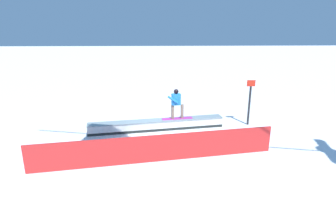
{
  "coord_description": "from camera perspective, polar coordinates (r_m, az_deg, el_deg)",
  "views": [
    {
      "loc": [
        -0.04,
        12.27,
        4.72
      ],
      "look_at": [
        -0.48,
        0.92,
        1.22
      ],
      "focal_mm": 29.71,
      "sensor_mm": 36.0,
      "label": 1
    }
  ],
  "objects": [
    {
      "name": "snowboarder",
      "position": [
        12.9,
        1.74,
        1.89
      ],
      "size": [
        1.47,
        0.53,
        1.42
      ],
      "color": "#B52F98",
      "rests_on": "grind_box"
    },
    {
      "name": "grind_box",
      "position": [
        13.05,
        -2.28,
        -2.89
      ],
      "size": [
        6.31,
        1.58,
        0.55
      ],
      "color": "white",
      "rests_on": "ground_plane"
    },
    {
      "name": "safety_fence",
      "position": [
        10.1,
        -2.28,
        -7.46
      ],
      "size": [
        8.83,
        1.52,
        1.03
      ],
      "primitive_type": "cube",
      "rotation": [
        0.0,
        0.0,
        0.16
      ],
      "color": "red",
      "rests_on": "ground_plane"
    },
    {
      "name": "ground_plane",
      "position": [
        13.14,
        -2.27,
        -3.91
      ],
      "size": [
        120.0,
        120.0,
        0.0
      ],
      "primitive_type": "plane",
      "color": "white"
    },
    {
      "name": "trail_marker",
      "position": [
        14.22,
        16.39,
        2.1
      ],
      "size": [
        0.4,
        0.1,
        2.25
      ],
      "color": "#262628",
      "rests_on": "ground_plane"
    }
  ]
}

